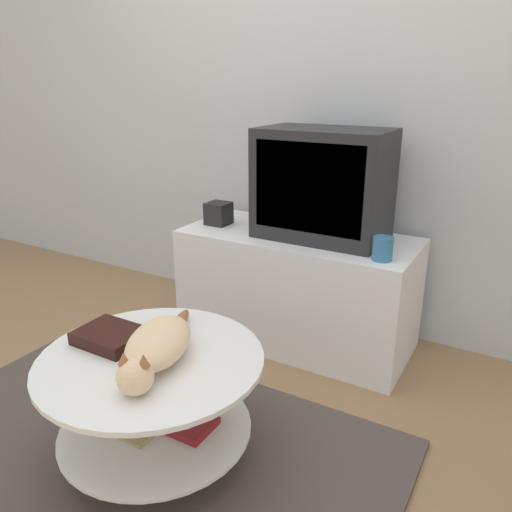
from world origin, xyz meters
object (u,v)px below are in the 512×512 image
at_px(dvd_box, 110,336).
at_px(cat, 156,346).
at_px(tv, 323,184).
at_px(speaker, 218,213).

relative_size(dvd_box, cat, 0.42).
xyz_separation_m(tv, cat, (-0.10, -1.11, -0.35)).
bearing_deg(cat, dvd_box, -115.40).
height_order(tv, speaker, tv).
relative_size(speaker, cat, 0.22).
bearing_deg(dvd_box, tv, 73.26).
distance_m(dvd_box, cat, 0.23).
bearing_deg(cat, speaker, -176.54).
bearing_deg(dvd_box, cat, -5.15).
distance_m(tv, speaker, 0.60).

